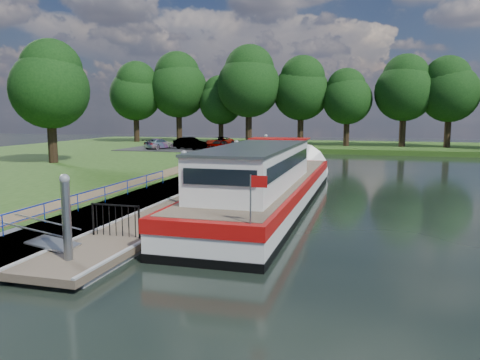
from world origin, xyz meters
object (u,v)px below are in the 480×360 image
(car_b, at_px, (190,143))
(barge, at_px, (271,184))
(car_d, at_px, (219,142))
(car_c, at_px, (159,144))
(car_a, at_px, (219,145))
(pontoon, at_px, (215,193))

(car_b, bearing_deg, barge, -129.37)
(barge, bearing_deg, car_b, 120.03)
(car_b, height_order, car_d, car_b)
(barge, bearing_deg, car_c, 126.18)
(car_a, distance_m, car_d, 5.21)
(car_d, bearing_deg, barge, -48.93)
(car_a, bearing_deg, car_c, -164.17)
(car_a, distance_m, car_b, 3.36)
(pontoon, relative_size, car_c, 7.75)
(pontoon, bearing_deg, car_a, 107.53)
(car_d, bearing_deg, car_a, -54.11)
(car_a, bearing_deg, car_d, 123.54)
(barge, bearing_deg, car_d, 112.87)
(pontoon, height_order, barge, barge)
(car_d, bearing_deg, pontoon, -54.24)
(pontoon, bearing_deg, car_c, 122.05)
(barge, height_order, car_c, barge)
(barge, xyz_separation_m, car_c, (-17.58, 24.05, 0.31))
(barge, relative_size, car_c, 5.46)
(pontoon, relative_size, car_a, 9.32)
(car_a, relative_size, car_b, 0.82)
(car_c, bearing_deg, barge, 142.63)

